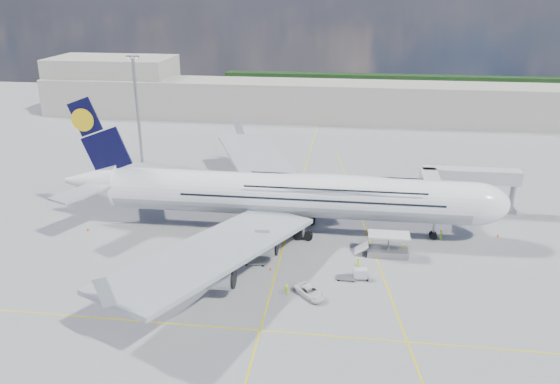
# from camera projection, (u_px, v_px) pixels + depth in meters

# --- Properties ---
(ground) EXTENTS (300.00, 300.00, 0.00)m
(ground) POSITION_uv_depth(u_px,v_px,m) (280.00, 257.00, 87.03)
(ground) COLOR gray
(ground) RESTS_ON ground
(taxi_line_main) EXTENTS (0.25, 220.00, 0.01)m
(taxi_line_main) POSITION_uv_depth(u_px,v_px,m) (280.00, 257.00, 87.03)
(taxi_line_main) COLOR yellow
(taxi_line_main) RESTS_ON ground
(taxi_line_cross) EXTENTS (120.00, 0.25, 0.01)m
(taxi_line_cross) POSITION_uv_depth(u_px,v_px,m) (260.00, 331.00, 68.50)
(taxi_line_cross) COLOR yellow
(taxi_line_cross) RESTS_ON ground
(taxi_line_diag) EXTENTS (14.16, 99.06, 0.01)m
(taxi_line_diag) POSITION_uv_depth(u_px,v_px,m) (368.00, 235.00, 94.60)
(taxi_line_diag) COLOR yellow
(taxi_line_diag) RESTS_ON ground
(airliner) EXTENTS (77.26, 79.15, 23.71)m
(airliner) POSITION_uv_depth(u_px,v_px,m) (289.00, 194.00, 93.82)
(airliner) COLOR white
(airliner) RESTS_ON ground
(jet_bridge) EXTENTS (18.80, 12.10, 8.50)m
(jet_bridge) POSITION_uv_depth(u_px,v_px,m) (455.00, 181.00, 100.37)
(jet_bridge) COLOR #B7B7BC
(jet_bridge) RESTS_ON ground
(cargo_loader) EXTENTS (8.53, 3.20, 3.67)m
(cargo_loader) POSITION_uv_depth(u_px,v_px,m) (387.00, 248.00, 87.23)
(cargo_loader) COLOR silver
(cargo_loader) RESTS_ON ground
(light_mast) EXTENTS (3.00, 0.70, 25.50)m
(light_mast) POSITION_uv_depth(u_px,v_px,m) (137.00, 109.00, 128.86)
(light_mast) COLOR gray
(light_mast) RESTS_ON ground
(terminal) EXTENTS (180.00, 16.00, 12.00)m
(terminal) POSITION_uv_depth(u_px,v_px,m) (319.00, 101.00, 172.91)
(terminal) COLOR #B2AD9E
(terminal) RESTS_ON ground
(hangar) EXTENTS (40.00, 22.00, 18.00)m
(hangar) POSITION_uv_depth(u_px,v_px,m) (114.00, 84.00, 184.95)
(hangar) COLOR #B2AD9E
(hangar) RESTS_ON ground
(tree_line) EXTENTS (160.00, 6.00, 8.00)m
(tree_line) POSITION_uv_depth(u_px,v_px,m) (430.00, 86.00, 210.46)
(tree_line) COLOR #193814
(tree_line) RESTS_ON ground
(dolly_row_a) EXTENTS (3.53, 2.00, 2.18)m
(dolly_row_a) POSITION_uv_depth(u_px,v_px,m) (214.00, 250.00, 86.62)
(dolly_row_a) COLOR gray
(dolly_row_a) RESTS_ON ground
(dolly_row_b) EXTENTS (3.27, 2.39, 1.86)m
(dolly_row_b) POSITION_uv_depth(u_px,v_px,m) (187.00, 253.00, 86.17)
(dolly_row_b) COLOR gray
(dolly_row_b) RESTS_ON ground
(dolly_row_c) EXTENTS (3.27, 1.81, 0.47)m
(dolly_row_c) POSITION_uv_depth(u_px,v_px,m) (255.00, 262.00, 84.70)
(dolly_row_c) COLOR gray
(dolly_row_c) RESTS_ON ground
(dolly_back) EXTENTS (3.28, 2.80, 0.43)m
(dolly_back) POSITION_uv_depth(u_px,v_px,m) (158.00, 263.00, 84.48)
(dolly_back) COLOR gray
(dolly_back) RESTS_ON ground
(dolly_nose_far) EXTENTS (2.73, 1.67, 1.64)m
(dolly_nose_far) POSITION_uv_depth(u_px,v_px,m) (360.00, 274.00, 80.20)
(dolly_nose_far) COLOR gray
(dolly_nose_far) RESTS_ON ground
(dolly_nose_near) EXTENTS (2.88, 1.68, 0.41)m
(dolly_nose_near) POSITION_uv_depth(u_px,v_px,m) (346.00, 278.00, 80.25)
(dolly_nose_near) COLOR gray
(dolly_nose_near) RESTS_ON ground
(baggage_tug) EXTENTS (2.93, 2.06, 1.67)m
(baggage_tug) POSITION_uv_depth(u_px,v_px,m) (177.00, 285.00, 77.54)
(baggage_tug) COLOR white
(baggage_tug) RESTS_ON ground
(catering_truck_inner) EXTENTS (6.03, 2.55, 3.55)m
(catering_truck_inner) POSITION_uv_depth(u_px,v_px,m) (236.00, 185.00, 113.36)
(catering_truck_inner) COLOR gray
(catering_truck_inner) RESTS_ON ground
(catering_truck_outer) EXTENTS (6.87, 3.31, 3.95)m
(catering_truck_outer) POSITION_uv_depth(u_px,v_px,m) (257.00, 158.00, 130.72)
(catering_truck_outer) COLOR gray
(catering_truck_outer) RESTS_ON ground
(service_van) EXTENTS (5.16, 5.28, 1.40)m
(service_van) POSITION_uv_depth(u_px,v_px,m) (310.00, 292.00, 75.76)
(service_van) COLOR white
(service_van) RESTS_ON ground
(crew_nose) EXTENTS (0.78, 0.83, 1.90)m
(crew_nose) POSITION_uv_depth(u_px,v_px,m) (441.00, 235.00, 92.45)
(crew_nose) COLOR #A5FF1A
(crew_nose) RESTS_ON ground
(crew_loader) EXTENTS (0.97, 0.96, 1.57)m
(crew_loader) POSITION_uv_depth(u_px,v_px,m) (404.00, 249.00, 87.84)
(crew_loader) COLOR #D9FF1A
(crew_loader) RESTS_ON ground
(crew_wing) EXTENTS (0.95, 1.24, 1.96)m
(crew_wing) POSITION_uv_depth(u_px,v_px,m) (213.00, 243.00, 89.38)
(crew_wing) COLOR #B2FF1A
(crew_wing) RESTS_ON ground
(crew_van) EXTENTS (0.66, 0.84, 1.50)m
(crew_van) POSITION_uv_depth(u_px,v_px,m) (358.00, 262.00, 83.84)
(crew_van) COLOR #B2FD1A
(crew_van) RESTS_ON ground
(crew_tug) EXTENTS (1.21, 0.93, 1.65)m
(crew_tug) POSITION_uv_depth(u_px,v_px,m) (286.00, 290.00, 76.10)
(crew_tug) COLOR #BCE718
(crew_tug) RESTS_ON ground
(cone_nose) EXTENTS (0.44, 0.44, 0.56)m
(cone_nose) POSITION_uv_depth(u_px,v_px,m) (498.00, 235.00, 93.96)
(cone_nose) COLOR #DF470B
(cone_nose) RESTS_ON ground
(cone_wing_left_inner) EXTENTS (0.47, 0.47, 0.60)m
(cone_wing_left_inner) POSITION_uv_depth(u_px,v_px,m) (288.00, 211.00, 103.73)
(cone_wing_left_inner) COLOR #DF470B
(cone_wing_left_inner) RESTS_ON ground
(cone_wing_left_outer) EXTENTS (0.46, 0.46, 0.59)m
(cone_wing_left_outer) POSITION_uv_depth(u_px,v_px,m) (225.00, 188.00, 115.73)
(cone_wing_left_outer) COLOR #DF470B
(cone_wing_left_outer) RESTS_ON ground
(cone_wing_right_inner) EXTENTS (0.38, 0.38, 0.49)m
(cone_wing_right_inner) POSITION_uv_depth(u_px,v_px,m) (270.00, 269.00, 82.92)
(cone_wing_right_inner) COLOR #DF470B
(cone_wing_right_inner) RESTS_ON ground
(cone_wing_right_outer) EXTENTS (0.39, 0.39, 0.49)m
(cone_wing_right_outer) POSITION_uv_depth(u_px,v_px,m) (155.00, 309.00, 72.56)
(cone_wing_right_outer) COLOR #DF470B
(cone_wing_right_outer) RESTS_ON ground
(cone_tail) EXTENTS (0.47, 0.47, 0.60)m
(cone_tail) POSITION_uv_depth(u_px,v_px,m) (88.00, 229.00, 96.13)
(cone_tail) COLOR #DF470B
(cone_tail) RESTS_ON ground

